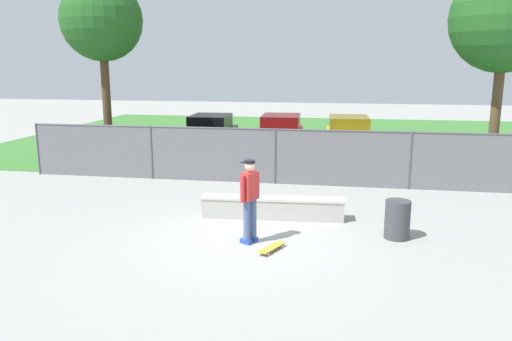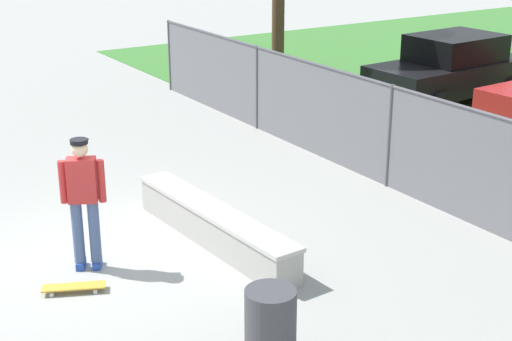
{
  "view_description": "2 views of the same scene",
  "coord_description": "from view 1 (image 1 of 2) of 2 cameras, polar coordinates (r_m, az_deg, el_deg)",
  "views": [
    {
      "loc": [
        2.12,
        -10.32,
        3.84
      ],
      "look_at": [
        0.0,
        1.78,
        1.21
      ],
      "focal_mm": 35.09,
      "sensor_mm": 36.0,
      "label": 1
    },
    {
      "loc": [
        9.33,
        -3.23,
        4.77
      ],
      "look_at": [
        1.0,
        2.07,
        1.23
      ],
      "focal_mm": 53.69,
      "sensor_mm": 36.0,
      "label": 2
    }
  ],
  "objects": [
    {
      "name": "tree_near_left",
      "position": [
        20.26,
        -17.18,
        15.93
      ],
      "size": [
        3.04,
        3.04,
        6.95
      ],
      "color": "#513823",
      "rests_on": "ground"
    },
    {
      "name": "car_black",
      "position": [
        21.88,
        -5.25,
        4.16
      ],
      "size": [
        2.17,
        4.28,
        1.66
      ],
      "color": "black",
      "rests_on": "ground"
    },
    {
      "name": "skateboarder",
      "position": [
        10.75,
        -0.7,
        -3.05
      ],
      "size": [
        0.4,
        0.54,
        1.84
      ],
      "color": "#2647A5",
      "rests_on": "ground"
    },
    {
      "name": "skateboard",
      "position": [
        10.58,
        1.82,
        -8.77
      ],
      "size": [
        0.51,
        0.81,
        0.09
      ],
      "color": "gold",
      "rests_on": "ground"
    },
    {
      "name": "grass_strip",
      "position": [
        26.41,
        5.22,
        3.71
      ],
      "size": [
        28.84,
        20.0,
        0.02
      ],
      "primitive_type": "cube",
      "color": "#3D7A33",
      "rests_on": "ground"
    },
    {
      "name": "chainlink_fence",
      "position": [
        16.14,
        2.21,
        1.9
      ],
      "size": [
        16.91,
        0.07,
        1.81
      ],
      "color": "#4C4C51",
      "rests_on": "ground"
    },
    {
      "name": "concrete_ledge",
      "position": [
        12.66,
        1.9,
        -4.25
      ],
      "size": [
        3.62,
        0.7,
        0.55
      ],
      "color": "#A8A59E",
      "rests_on": "ground"
    },
    {
      "name": "car_red",
      "position": [
        21.81,
        2.82,
        4.17
      ],
      "size": [
        2.17,
        4.28,
        1.66
      ],
      "color": "#B21E1E",
      "rests_on": "ground"
    },
    {
      "name": "car_yellow",
      "position": [
        21.54,
        10.49,
        3.88
      ],
      "size": [
        2.17,
        4.28,
        1.66
      ],
      "color": "gold",
      "rests_on": "ground"
    },
    {
      "name": "trash_bin",
      "position": [
        11.64,
        15.81,
        -5.4
      ],
      "size": [
        0.56,
        0.56,
        0.87
      ],
      "primitive_type": "cylinder",
      "color": "#3F3F44",
      "rests_on": "ground"
    },
    {
      "name": "tree_near_right",
      "position": [
        18.15,
        26.51,
        15.17
      ],
      "size": [
        3.4,
        3.4,
        6.93
      ],
      "color": "brown",
      "rests_on": "ground"
    },
    {
      "name": "ground_plane",
      "position": [
        11.21,
        -1.6,
        -7.94
      ],
      "size": [
        80.0,
        80.0,
        0.0
      ],
      "primitive_type": "plane",
      "color": "#9E9E99"
    }
  ]
}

